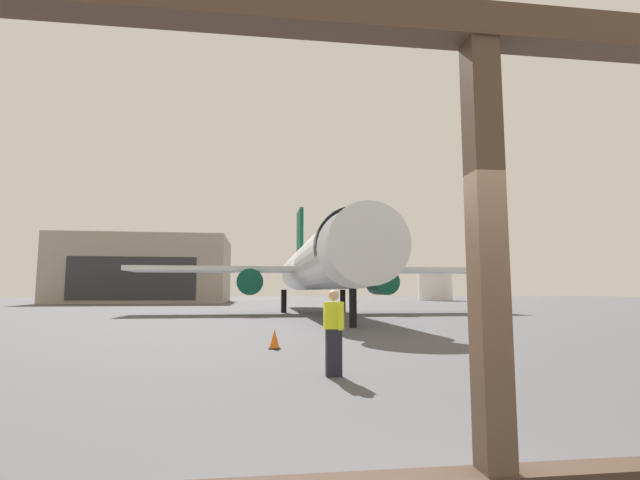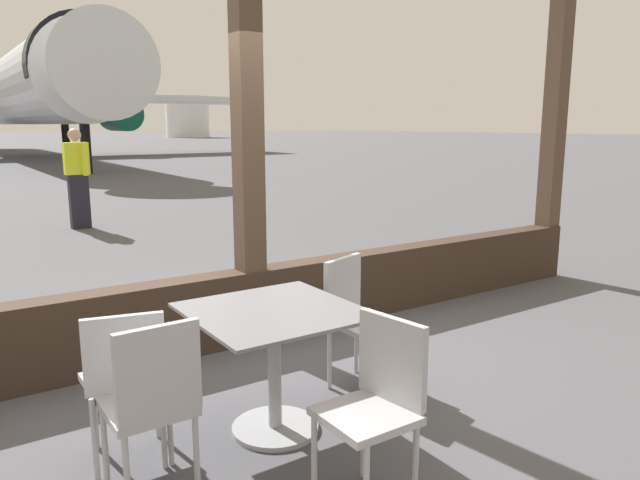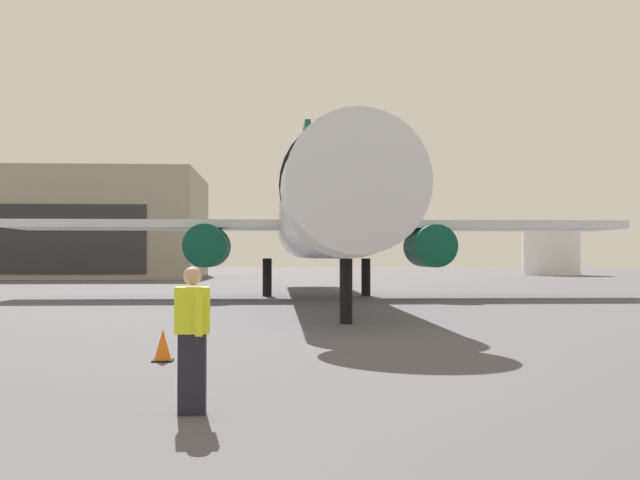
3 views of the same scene
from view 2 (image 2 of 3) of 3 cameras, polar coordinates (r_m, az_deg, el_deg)
name	(u,v)px [view 2 (image 2 of 3)]	position (r m, az deg, el deg)	size (l,w,h in m)	color
window_frame	(249,186)	(4.90, -6.82, 5.17)	(8.17, 0.24, 3.66)	#38281E
dining_table	(274,353)	(3.56, -4.40, -10.73)	(0.93, 0.93, 0.75)	slate
cafe_chair_window_left	(125,374)	(3.35, -18.11, -12.05)	(0.46, 0.46, 0.87)	#B2B2B7
cafe_chair_window_right	(378,395)	(2.94, 5.52, -14.50)	(0.43, 0.43, 0.90)	#B2B2B7
cafe_chair_aisle_left	(354,310)	(4.16, 3.30, -6.71)	(0.49, 0.49, 0.90)	#B2B2B7
cafe_chair_aisle_right	(153,396)	(3.02, -15.69, -14.15)	(0.41, 0.41, 0.92)	#B2B2B7
airplane	(24,90)	(37.05, -26.43, 12.73)	(28.24, 34.12, 10.53)	silver
ground_crew_worker	(78,177)	(11.28, -22.16, 5.58)	(0.40, 0.53, 1.74)	black
fuel_storage_tank	(187,117)	(89.53, -12.56, 11.41)	(6.11, 6.11, 5.81)	white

